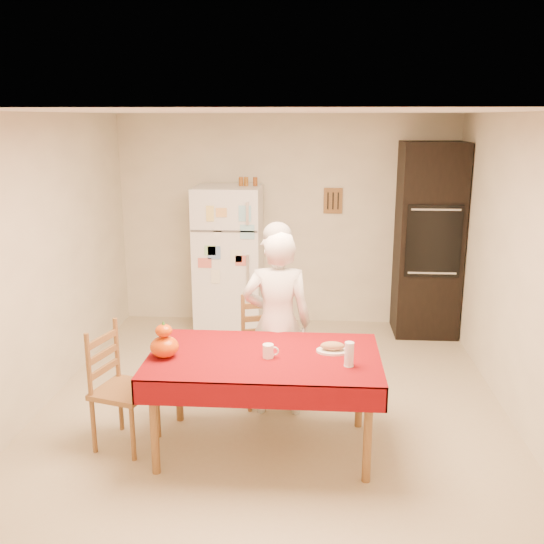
# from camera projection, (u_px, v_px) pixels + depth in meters

# --- Properties ---
(floor) EXTENTS (4.50, 4.50, 0.00)m
(floor) POSITION_uv_depth(u_px,v_px,m) (274.00, 402.00, 5.39)
(floor) COLOR tan
(floor) RESTS_ON ground
(room_shell) EXTENTS (4.02, 4.52, 2.51)m
(room_shell) POSITION_uv_depth(u_px,v_px,m) (274.00, 222.00, 4.99)
(room_shell) COLOR beige
(room_shell) RESTS_ON ground
(refrigerator) EXTENTS (0.75, 0.74, 1.70)m
(refrigerator) POSITION_uv_depth(u_px,v_px,m) (229.00, 260.00, 7.04)
(refrigerator) COLOR white
(refrigerator) RESTS_ON floor
(oven_cabinet) EXTENTS (0.70, 0.62, 2.20)m
(oven_cabinet) POSITION_uv_depth(u_px,v_px,m) (428.00, 240.00, 6.87)
(oven_cabinet) COLOR black
(oven_cabinet) RESTS_ON floor
(dining_table) EXTENTS (1.70, 1.00, 0.76)m
(dining_table) POSITION_uv_depth(u_px,v_px,m) (264.00, 364.00, 4.47)
(dining_table) COLOR brown
(dining_table) RESTS_ON floor
(chair_far) EXTENTS (0.51, 0.50, 0.95)m
(chair_far) POSITION_uv_depth(u_px,v_px,m) (265.00, 345.00, 5.35)
(chair_far) COLOR brown
(chair_far) RESTS_ON floor
(chair_left) EXTENTS (0.50, 0.51, 0.95)m
(chair_left) POSITION_uv_depth(u_px,v_px,m) (117.00, 382.00, 4.59)
(chair_left) COLOR brown
(chair_left) RESTS_ON floor
(seated_woman) EXTENTS (0.60, 0.41, 1.59)m
(seated_woman) POSITION_uv_depth(u_px,v_px,m) (277.00, 323.00, 5.03)
(seated_woman) COLOR silver
(seated_woman) RESTS_ON floor
(coffee_mug) EXTENTS (0.08, 0.08, 0.10)m
(coffee_mug) POSITION_uv_depth(u_px,v_px,m) (268.00, 351.00, 4.39)
(coffee_mug) COLOR white
(coffee_mug) RESTS_ON dining_table
(pumpkin_lower) EXTENTS (0.21, 0.21, 0.16)m
(pumpkin_lower) POSITION_uv_depth(u_px,v_px,m) (164.00, 347.00, 4.40)
(pumpkin_lower) COLOR #E94E05
(pumpkin_lower) RESTS_ON dining_table
(pumpkin_upper) EXTENTS (0.12, 0.12, 0.09)m
(pumpkin_upper) POSITION_uv_depth(u_px,v_px,m) (164.00, 331.00, 4.37)
(pumpkin_upper) COLOR #E93705
(pumpkin_upper) RESTS_ON pumpkin_lower
(wine_glass) EXTENTS (0.07, 0.07, 0.18)m
(wine_glass) POSITION_uv_depth(u_px,v_px,m) (349.00, 354.00, 4.23)
(wine_glass) COLOR white
(wine_glass) RESTS_ON dining_table
(bread_plate) EXTENTS (0.24, 0.24, 0.02)m
(bread_plate) POSITION_uv_depth(u_px,v_px,m) (332.00, 351.00, 4.50)
(bread_plate) COLOR white
(bread_plate) RESTS_ON dining_table
(bread_loaf) EXTENTS (0.18, 0.10, 0.06)m
(bread_loaf) POSITION_uv_depth(u_px,v_px,m) (333.00, 346.00, 4.49)
(bread_loaf) COLOR #9B744C
(bread_loaf) RESTS_ON bread_plate
(spice_jar_left) EXTENTS (0.05, 0.05, 0.10)m
(spice_jar_left) POSITION_uv_depth(u_px,v_px,m) (241.00, 181.00, 6.86)
(spice_jar_left) COLOR brown
(spice_jar_left) RESTS_ON refrigerator
(spice_jar_mid) EXTENTS (0.05, 0.05, 0.10)m
(spice_jar_mid) POSITION_uv_depth(u_px,v_px,m) (246.00, 181.00, 6.85)
(spice_jar_mid) COLOR #90571A
(spice_jar_mid) RESTS_ON refrigerator
(spice_jar_right) EXTENTS (0.05, 0.05, 0.10)m
(spice_jar_right) POSITION_uv_depth(u_px,v_px,m) (255.00, 182.00, 6.85)
(spice_jar_right) COLOR brown
(spice_jar_right) RESTS_ON refrigerator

